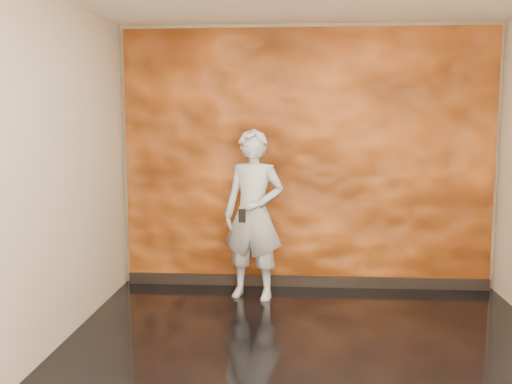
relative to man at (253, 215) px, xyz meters
The scene contains 5 objects.
room 1.70m from the man, 70.47° to the right, with size 4.02×4.02×2.81m.
feature_wall 0.87m from the man, 39.62° to the left, with size 3.90×0.06×2.75m, color orange.
baseboard 1.04m from the man, 36.99° to the left, with size 3.90×0.04×0.12m, color black.
man is the anchor object (origin of this frame).
phone 0.28m from the man, 109.02° to the right, with size 0.07×0.01×0.13m, color black.
Camera 1 is at (-0.11, -4.13, 1.79)m, focal length 40.00 mm.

